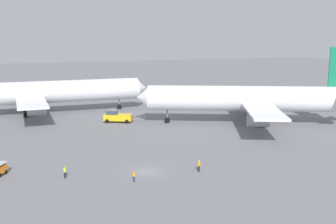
# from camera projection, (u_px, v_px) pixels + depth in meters

# --- Properties ---
(ground_plane) EXTENTS (600.00, 600.00, 0.00)m
(ground_plane) POSITION_uv_depth(u_px,v_px,m) (145.00, 172.00, 56.77)
(ground_plane) COLOR slate
(airliner_at_gate_left) EXTENTS (56.91, 40.84, 16.22)m
(airliner_at_gate_left) POSITION_uv_depth(u_px,v_px,m) (38.00, 93.00, 99.89)
(airliner_at_gate_left) COLOR silver
(airliner_at_gate_left) RESTS_ON ground
(airliner_being_pushed) EXTENTS (45.54, 39.09, 17.19)m
(airliner_being_pushed) POSITION_uv_depth(u_px,v_px,m) (247.00, 99.00, 88.08)
(airliner_being_pushed) COLOR white
(airliner_being_pushed) RESTS_ON ground
(pushback_tug) EXTENTS (9.00, 5.98, 3.04)m
(pushback_tug) POSITION_uv_depth(u_px,v_px,m) (117.00, 117.00, 90.93)
(pushback_tug) COLOR gold
(pushback_tug) RESTS_ON ground
(ground_crew_marshaller_foreground) EXTENTS (0.44, 0.39, 1.72)m
(ground_crew_marshaller_foreground) POSITION_uv_depth(u_px,v_px,m) (65.00, 172.00, 53.94)
(ground_crew_marshaller_foreground) COLOR black
(ground_crew_marshaller_foreground) RESTS_ON ground
(ground_crew_wing_walker_right) EXTENTS (0.36, 0.50, 1.55)m
(ground_crew_wing_walker_right) POSITION_uv_depth(u_px,v_px,m) (134.00, 176.00, 52.53)
(ground_crew_wing_walker_right) COLOR #2D3351
(ground_crew_wing_walker_right) RESTS_ON ground
(ground_crew_ramp_agent_by_cones) EXTENTS (0.36, 0.36, 1.72)m
(ground_crew_ramp_agent_by_cones) POSITION_uv_depth(u_px,v_px,m) (199.00, 166.00, 56.64)
(ground_crew_ramp_agent_by_cones) COLOR black
(ground_crew_ramp_agent_by_cones) RESTS_ON ground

